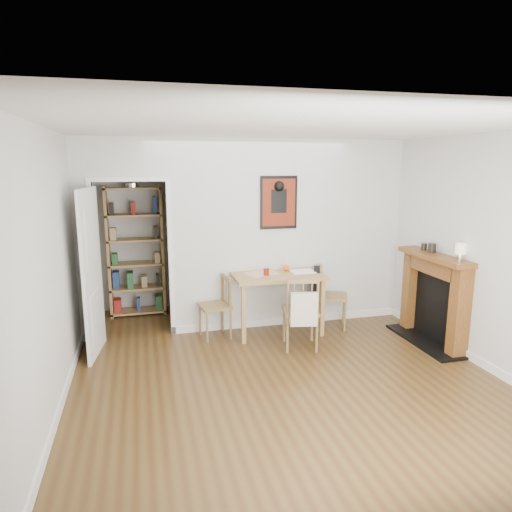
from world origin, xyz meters
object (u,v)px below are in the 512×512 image
object	(u,v)px
bookshelf	(136,252)
fireplace	(434,296)
chair_left	(215,307)
red_glass	(266,272)
notebook	(302,271)
ceramic_jar_a	(432,248)
dining_table	(277,280)
chair_front	(301,311)
ceramic_jar_b	(424,247)
mantel_lamp	(461,250)
chair_right	(331,296)
orange_fruit	(286,268)

from	to	relation	value
bookshelf	fireplace	distance (m)	4.26
chair_left	red_glass	xyz separation A→B (m)	(0.68, -0.08, 0.45)
notebook	ceramic_jar_a	distance (m)	1.69
dining_table	chair_front	bearing A→B (deg)	-78.28
dining_table	ceramic_jar_a	world-z (taller)	ceramic_jar_a
dining_table	red_glass	world-z (taller)	red_glass
chair_front	red_glass	xyz separation A→B (m)	(-0.30, 0.53, 0.40)
chair_left	ceramic_jar_b	xyz separation A→B (m)	(2.68, -0.58, 0.79)
fireplace	chair_front	bearing A→B (deg)	171.97
notebook	mantel_lamp	xyz separation A→B (m)	(1.50, -1.22, 0.46)
chair_right	ceramic_jar_b	xyz separation A→B (m)	(1.04, -0.55, 0.75)
bookshelf	orange_fruit	bearing A→B (deg)	-29.80
dining_table	ceramic_jar_b	bearing A→B (deg)	-17.60
chair_front	chair_left	bearing A→B (deg)	148.16
bookshelf	notebook	bearing A→B (deg)	-30.04
chair_left	ceramic_jar_a	size ratio (longest dim) A/B	7.01
dining_table	orange_fruit	xyz separation A→B (m)	(0.17, 0.11, 0.14)
chair_front	ceramic_jar_a	distance (m)	1.87
dining_table	ceramic_jar_b	distance (m)	1.98
chair_left	red_glass	distance (m)	0.82
chair_left	ceramic_jar_b	world-z (taller)	ceramic_jar_b
orange_fruit	mantel_lamp	bearing A→B (deg)	-38.45
chair_front	chair_right	bearing A→B (deg)	41.27
dining_table	mantel_lamp	world-z (taller)	mantel_lamp
bookshelf	ceramic_jar_b	bearing A→B (deg)	-26.65
fireplace	ceramic_jar_b	size ratio (longest dim) A/B	13.55
bookshelf	red_glass	world-z (taller)	bookshelf
fireplace	orange_fruit	world-z (taller)	fireplace
orange_fruit	ceramic_jar_b	xyz separation A→B (m)	(1.66, -0.69, 0.34)
dining_table	notebook	bearing A→B (deg)	-1.64
ceramic_jar_a	red_glass	bearing A→B (deg)	161.46
red_glass	dining_table	bearing A→B (deg)	24.29
bookshelf	ceramic_jar_b	world-z (taller)	bookshelf
fireplace	mantel_lamp	size ratio (longest dim) A/B	6.24
chair_front	mantel_lamp	distance (m)	2.02
orange_fruit	red_glass	bearing A→B (deg)	-150.94
chair_front	ceramic_jar_a	size ratio (longest dim) A/B	7.87
red_glass	notebook	xyz separation A→B (m)	(0.53, 0.07, -0.04)
mantel_lamp	ceramic_jar_b	size ratio (longest dim) A/B	2.17
chair_right	notebook	world-z (taller)	chair_right
chair_front	fireplace	xyz separation A→B (m)	(1.72, -0.24, 0.14)
red_glass	orange_fruit	xyz separation A→B (m)	(0.34, 0.19, -0.01)
notebook	ceramic_jar_b	size ratio (longest dim) A/B	3.46
chair_right	red_glass	xyz separation A→B (m)	(-0.96, -0.05, 0.42)
dining_table	fireplace	bearing A→B (deg)	-24.73
dining_table	ceramic_jar_b	xyz separation A→B (m)	(1.83, -0.58, 0.48)
chair_front	bookshelf	xyz separation A→B (m)	(-1.96, 1.87, 0.49)
mantel_lamp	ceramic_jar_b	bearing A→B (deg)	93.05
bookshelf	orange_fruit	size ratio (longest dim) A/B	22.51
chair_front	bookshelf	bearing A→B (deg)	136.44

